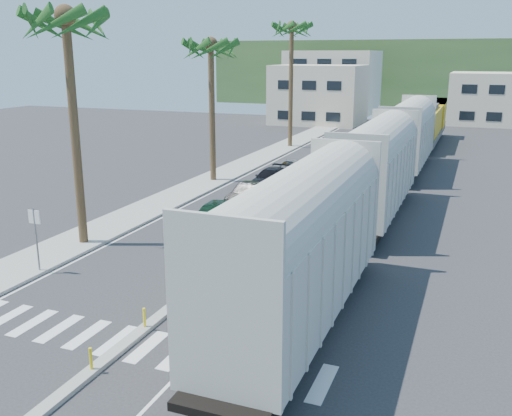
{
  "coord_description": "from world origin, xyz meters",
  "views": [
    {
      "loc": [
        10.3,
        -16.58,
        9.4
      ],
      "look_at": [
        0.31,
        8.95,
        2.0
      ],
      "focal_mm": 40.0,
      "sensor_mm": 36.0,
      "label": 1
    }
  ],
  "objects_px": {
    "street_sign": "(36,231)",
    "car_second": "(249,194)",
    "car_lead": "(214,215)",
    "cyclist": "(203,310)"
  },
  "relations": [
    {
      "from": "cyclist",
      "to": "car_second",
      "type": "bearing_deg",
      "value": 37.4
    },
    {
      "from": "car_lead",
      "to": "cyclist",
      "type": "bearing_deg",
      "value": -68.63
    },
    {
      "from": "car_second",
      "to": "cyclist",
      "type": "xyz_separation_m",
      "value": [
        4.91,
        -16.49,
        -0.02
      ]
    },
    {
      "from": "street_sign",
      "to": "car_second",
      "type": "xyz_separation_m",
      "value": [
        4.22,
        14.42,
        -1.27
      ]
    },
    {
      "from": "car_lead",
      "to": "cyclist",
      "type": "relative_size",
      "value": 2.07
    },
    {
      "from": "street_sign",
      "to": "car_lead",
      "type": "height_order",
      "value": "street_sign"
    },
    {
      "from": "car_second",
      "to": "car_lead",
      "type": "bearing_deg",
      "value": -82.9
    },
    {
      "from": "car_second",
      "to": "cyclist",
      "type": "distance_m",
      "value": 17.21
    },
    {
      "from": "street_sign",
      "to": "car_second",
      "type": "relative_size",
      "value": 0.68
    },
    {
      "from": "street_sign",
      "to": "car_second",
      "type": "distance_m",
      "value": 15.08
    }
  ]
}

